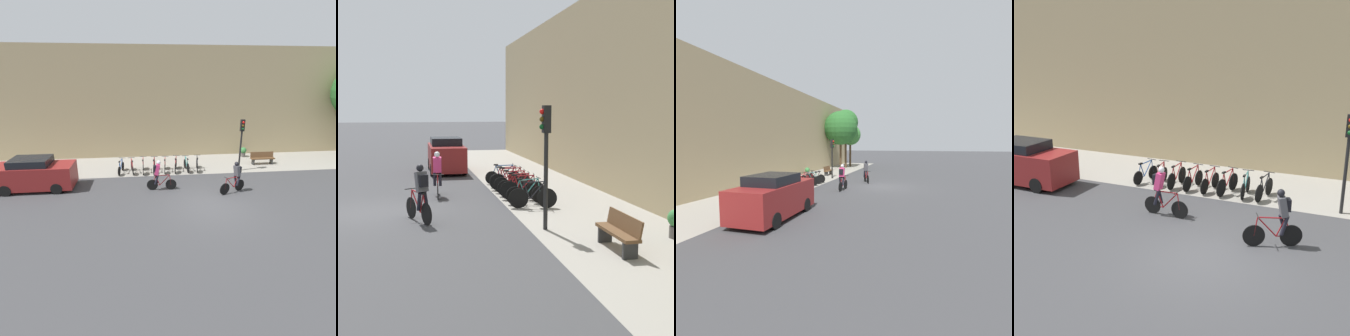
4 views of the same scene
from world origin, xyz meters
The scene contains 20 objects.
ground centered at (0.00, 0.00, 0.00)m, with size 200.00×200.00×0.00m, color #3D3D3F.
kerb_strip centered at (0.00, 6.75, 0.00)m, with size 44.00×4.50×0.01m, color gray.
building_facade centered at (0.00, 9.30, 4.16)m, with size 44.00×0.60×8.32m, color tan.
cyclist_pink centered at (-2.46, 2.27, 0.95)m, with size 1.69×0.46×1.75m.
cyclist_grey centered at (1.75, 1.53, 0.95)m, with size 1.62×0.77×1.77m.
parked_bike_0 centered at (-4.75, 5.34, 0.38)m, with size 0.47×1.61×0.93m.
parked_bike_1 centered at (-4.00, 5.35, 0.38)m, with size 0.46×1.57×0.93m.
parked_bike_2 centered at (-3.27, 5.35, 0.41)m, with size 0.46×1.75×0.98m.
parked_bike_3 centered at (-2.53, 5.35, 0.39)m, with size 0.46×1.64×0.96m.
parked_bike_4 centered at (-1.79, 5.35, 0.39)m, with size 0.46×1.61×0.96m.
parked_bike_5 centered at (-1.05, 5.35, 0.41)m, with size 0.50×1.67×0.99m.
parked_bike_6 centered at (-0.31, 5.35, 0.39)m, with size 0.46×1.60×0.96m.
parked_bike_7 centered at (0.43, 5.35, 0.41)m, with size 0.46×1.66×0.98m.
traffic_light_pole centered at (3.27, 4.95, 2.43)m, with size 0.26×0.30×3.50m.
bench centered at (5.50, 6.16, 0.47)m, with size 1.75×0.44×0.89m.
parked_car centered at (-9.40, 3.15, 0.90)m, with size 4.30×1.84×1.85m.
street_tree_0 centered at (13.39, 7.29, 5.12)m, with size 4.31×4.31×7.29m.
street_tree_1 centered at (14.06, 6.81, 5.87)m, with size 3.23×3.23×7.53m.
street_tree_2 centered at (16.10, 6.74, 4.34)m, with size 2.86×2.86×5.80m.
potted_plant centered at (4.82, 8.11, 0.44)m, with size 0.48×0.48×0.78m.
Camera 3 is at (-18.96, -2.74, 3.11)m, focal length 28.00 mm.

